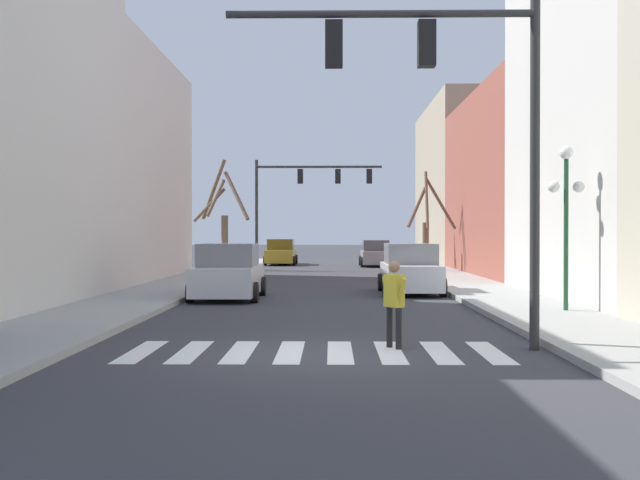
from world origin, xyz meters
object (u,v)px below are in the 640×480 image
Objects in this scene: street_tree_left_far at (427,228)px; car_parked_left_mid at (281,253)px; car_parked_left_near at (410,270)px; car_parked_right_far at (375,254)px; traffic_signal_far at (303,188)px; pedestrian_near_right_corner at (394,297)px; street_lamp_right_corner at (566,194)px; traffic_signal_near at (450,94)px; street_tree_right_near at (222,217)px; car_driving_toward_lane at (228,273)px.

car_parked_left_mid is at bearing 128.38° from street_tree_left_far.
car_parked_right_far is at bearing -0.12° from car_parked_left_near.
traffic_signal_far is 4.49× the size of pedestrian_near_right_corner.
car_parked_left_near is at bearing 114.96° from street_lamp_right_corner.
car_parked_left_near is 0.88× the size of car_parked_left_mid.
car_parked_left_near is 2.63× the size of pedestrian_near_right_corner.
pedestrian_near_right_corner is 26.10m from street_tree_left_far.
traffic_signal_near is at bearing -171.38° from car_parked_left_mid.
car_parked_left_mid is at bearing 67.61° from street_tree_right_near.
pedestrian_near_right_corner is (-4.90, -5.48, -2.20)m from street_lamp_right_corner.
street_lamp_right_corner is 8.10m from car_parked_left_near.
traffic_signal_near is 34.52m from car_parked_right_far.
traffic_signal_near reaches higher than traffic_signal_far.
street_lamp_right_corner is at bearing -62.59° from street_tree_right_near.
car_parked_right_far is 0.91× the size of car_parked_left_mid.
car_parked_left_mid is 0.77× the size of street_tree_right_near.
street_tree_right_near is at bearing 157.61° from car_parked_left_mid.
traffic_signal_far is 7.76m from car_parked_right_far.
street_tree_left_far is (2.22, -8.34, 1.64)m from car_parked_right_far.
street_tree_left_far is at bearing 83.62° from traffic_signal_near.
car_parked_left_mid reaches higher than car_parked_right_far.
street_tree_right_near is (-9.11, 16.84, 2.24)m from car_parked_left_near.
street_tree_right_near is (-9.16, -4.76, 2.27)m from car_parked_right_far.
street_lamp_right_corner is at bearing -72.01° from traffic_signal_far.
traffic_signal_near is at bearing -96.38° from street_tree_left_far.
car_parked_right_far is 1.06× the size of car_driving_toward_lane.
street_tree_right_near is (-4.70, 0.20, -1.68)m from traffic_signal_far.
traffic_signal_near is 1.04× the size of street_tree_right_near.
street_tree_right_near reaches higher than car_parked_right_far.
traffic_signal_near is 1.48× the size of car_parked_right_far.
street_tree_right_near is at bearing 8.85° from car_driving_toward_lane.
car_driving_toward_lane is at bearing 165.44° from car_parked_right_far.
street_lamp_right_corner is (3.90, 5.66, -1.53)m from traffic_signal_near.
street_tree_right_near reaches higher than car_parked_left_mid.
car_driving_toward_lane is (-6.14, -2.22, 0.01)m from car_parked_left_near.
car_parked_left_mid is 3.00× the size of pedestrian_near_right_corner.
street_lamp_right_corner is 10.82m from car_driving_toward_lane.
traffic_signal_far is 1.72× the size of street_lamp_right_corner.
traffic_signal_near is 37.25m from car_parked_left_mid.
car_driving_toward_lane is (-5.51, 10.47, -3.86)m from traffic_signal_near.
traffic_signal_near is 1.25× the size of street_tree_left_far.
car_parked_left_near is (4.41, -16.64, -3.92)m from traffic_signal_far.
traffic_signal_near is at bearing -132.77° from pedestrian_near_right_corner.
car_parked_right_far is at bearing 104.92° from street_tree_left_far.
car_parked_left_near is 0.81× the size of street_tree_left_far.
car_parked_left_mid is at bearing 69.46° from car_parked_right_far.
traffic_signal_far reaches higher than car_driving_toward_lane.
street_tree_left_far reaches higher than car_driving_toward_lane.
car_driving_toward_lane is at bearing -8.95° from pedestrian_near_right_corner.
street_tree_left_far is (8.46, -10.68, 1.62)m from car_parked_left_mid.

